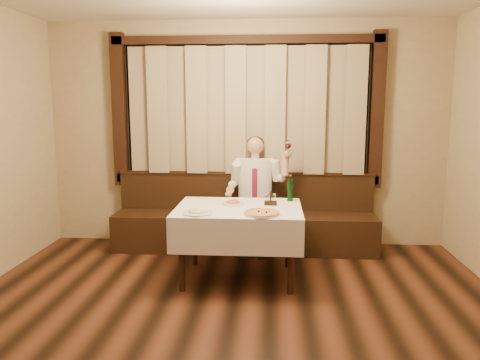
# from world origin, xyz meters

# --- Properties ---
(room) EXTENTS (5.01, 6.01, 2.81)m
(room) POSITION_xyz_m (-0.00, 0.97, 1.50)
(room) COLOR black
(room) RESTS_ON ground
(banquette) EXTENTS (3.20, 0.61, 0.94)m
(banquette) POSITION_xyz_m (0.00, 2.72, 0.31)
(banquette) COLOR black
(banquette) RESTS_ON ground
(dining_table) EXTENTS (1.27, 0.97, 0.76)m
(dining_table) POSITION_xyz_m (0.00, 1.70, 0.65)
(dining_table) COLOR black
(dining_table) RESTS_ON ground
(pizza) EXTENTS (0.35, 0.35, 0.04)m
(pizza) POSITION_xyz_m (0.24, 1.39, 0.77)
(pizza) COLOR white
(pizza) RESTS_ON dining_table
(pasta_red) EXTENTS (0.24, 0.24, 0.08)m
(pasta_red) POSITION_xyz_m (-0.07, 1.83, 0.79)
(pasta_red) COLOR white
(pasta_red) RESTS_ON dining_table
(pasta_cream) EXTENTS (0.28, 0.28, 0.10)m
(pasta_cream) POSITION_xyz_m (-0.37, 1.37, 0.80)
(pasta_cream) COLOR white
(pasta_cream) RESTS_ON dining_table
(green_bottle) EXTENTS (0.06, 0.06, 0.28)m
(green_bottle) POSITION_xyz_m (0.53, 2.04, 0.88)
(green_bottle) COLOR #0D3F10
(green_bottle) RESTS_ON dining_table
(table_wine_glass) EXTENTS (0.08, 0.08, 0.20)m
(table_wine_glass) POSITION_xyz_m (0.53, 2.05, 0.91)
(table_wine_glass) COLOR white
(table_wine_glass) RESTS_ON dining_table
(cruet_caddy) EXTENTS (0.13, 0.07, 0.14)m
(cruet_caddy) POSITION_xyz_m (0.32, 1.81, 0.81)
(cruet_caddy) COLOR black
(cruet_caddy) RESTS_ON dining_table
(seated_man) EXTENTS (0.76, 0.57, 1.40)m
(seated_man) POSITION_xyz_m (0.14, 2.63, 0.81)
(seated_man) COLOR black
(seated_man) RESTS_ON ground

